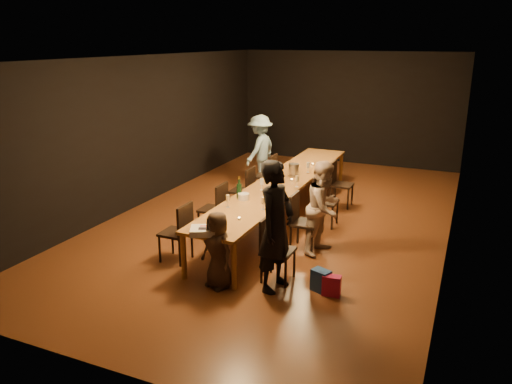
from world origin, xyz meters
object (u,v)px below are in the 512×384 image
at_px(chair_right_2, 326,201).
at_px(chair_right_3, 342,184).
at_px(child, 218,250).
at_px(chair_left_2, 242,190).
at_px(chair_left_3, 265,175).
at_px(table, 282,184).
at_px(man_blue, 260,149).
at_px(chair_left_1, 212,209).
at_px(woman_birthday, 276,226).
at_px(plate_stack, 244,196).
at_px(chair_right_1, 305,222).
at_px(chair_right_0, 278,250).
at_px(ice_bucket, 294,169).
at_px(woman_tan, 324,207).
at_px(chair_left_0, 175,232).
at_px(champagne_bottle, 239,187).
at_px(birthday_cake, 205,231).

distance_m(chair_right_2, chair_right_3, 1.20).
bearing_deg(chair_right_2, child, -13.41).
relative_size(chair_left_2, chair_left_3, 1.00).
xyz_separation_m(table, chair_right_2, (0.85, 0.00, -0.24)).
xyz_separation_m(chair_right_2, chair_left_3, (-1.70, 1.20, 0.00)).
xyz_separation_m(table, chair_left_2, (-0.85, 0.00, -0.24)).
bearing_deg(table, man_blue, 122.67).
relative_size(chair_left_1, woman_birthday, 0.51).
xyz_separation_m(table, child, (0.16, -2.91, -0.15)).
relative_size(chair_right_2, child, 0.85).
bearing_deg(table, chair_left_1, -125.31).
bearing_deg(plate_stack, chair_left_3, 104.59).
bearing_deg(chair_right_1, chair_right_0, -0.00).
height_order(man_blue, ice_bucket, man_blue).
bearing_deg(ice_bucket, chair_left_2, -150.87).
bearing_deg(chair_right_2, chair_right_3, 180.00).
xyz_separation_m(table, woman_tan, (1.15, -1.18, 0.05)).
bearing_deg(man_blue, chair_right_3, 73.97).
distance_m(chair_right_3, man_blue, 2.45).
height_order(chair_right_3, chair_left_1, same).
xyz_separation_m(chair_right_3, chair_left_2, (-1.70, -1.20, 0.00)).
xyz_separation_m(table, chair_right_0, (0.85, -2.40, -0.24)).
bearing_deg(woman_tan, woman_birthday, -176.04).
bearing_deg(chair_left_0, man_blue, 6.64).
distance_m(chair_left_3, champagne_bottle, 2.57).
bearing_deg(champagne_bottle, chair_left_1, 173.60).
xyz_separation_m(chair_right_0, man_blue, (-2.23, 4.55, 0.34)).
relative_size(chair_right_2, woman_tan, 0.62).
height_order(chair_right_0, chair_right_1, same).
distance_m(chair_right_2, ice_bucket, 1.03).
bearing_deg(table, birthday_cake, -90.89).
xyz_separation_m(chair_left_2, child, (1.01, -2.91, 0.08)).
distance_m(woman_birthday, man_blue, 5.30).
xyz_separation_m(chair_right_2, champagne_bottle, (-1.15, -1.26, 0.47)).
height_order(chair_left_0, chair_left_1, same).
height_order(chair_left_1, woman_birthday, woman_birthday).
xyz_separation_m(chair_left_0, ice_bucket, (0.90, 2.90, 0.40)).
bearing_deg(chair_right_3, child, -9.58).
bearing_deg(chair_left_0, chair_left_3, 0.00).
distance_m(table, birthday_cake, 2.90).
distance_m(chair_left_3, plate_stack, 2.61).
height_order(chair_right_3, child, child).
bearing_deg(champagne_bottle, chair_right_3, 65.00).
xyz_separation_m(chair_right_2, plate_stack, (-1.05, -1.31, 0.34)).
xyz_separation_m(child, plate_stack, (-0.35, 1.60, 0.25)).
bearing_deg(chair_left_3, man_blue, 29.11).
bearing_deg(chair_left_2, chair_left_3, 0.00).
xyz_separation_m(chair_right_3, champagne_bottle, (-1.15, -2.46, 0.47)).
height_order(chair_right_2, chair_left_3, same).
distance_m(chair_right_3, chair_left_0, 3.98).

